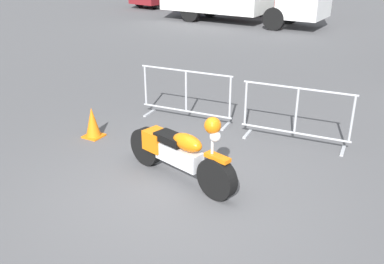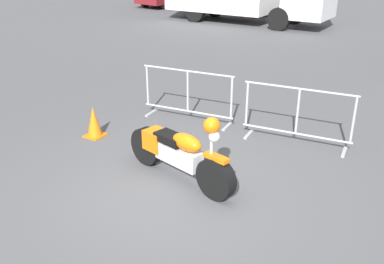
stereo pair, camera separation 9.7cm
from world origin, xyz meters
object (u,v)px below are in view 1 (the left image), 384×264
object	(u,v)px
crowd_barrier_near	(186,95)
crowd_barrier_far	(296,115)
traffic_cone	(93,123)
motorcycle	(179,152)

from	to	relation	value
crowd_barrier_near	crowd_barrier_far	world-z (taller)	same
crowd_barrier_near	traffic_cone	distance (m)	1.96
crowd_barrier_near	crowd_barrier_far	distance (m)	2.29
motorcycle	traffic_cone	bearing A→B (deg)	-180.00
motorcycle	crowd_barrier_far	distance (m)	2.47
motorcycle	traffic_cone	xyz separation A→B (m)	(-2.25, 0.59, -0.18)
crowd_barrier_far	traffic_cone	size ratio (longest dim) A/B	3.39
crowd_barrier_far	traffic_cone	xyz separation A→B (m)	(-3.40, -1.60, -0.26)
traffic_cone	crowd_barrier_near	bearing A→B (deg)	55.21
motorcycle	traffic_cone	size ratio (longest dim) A/B	3.60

